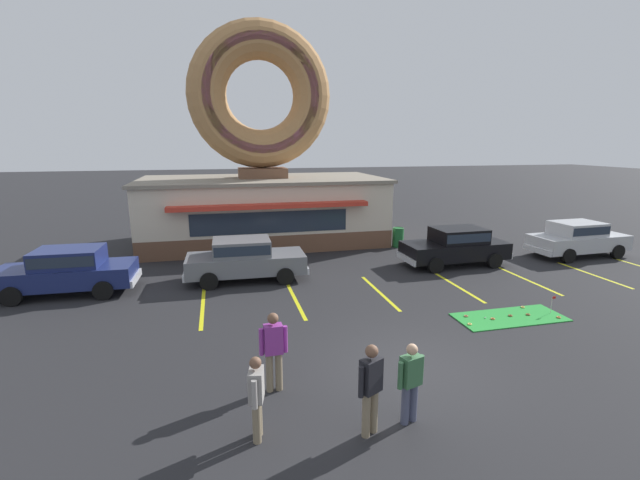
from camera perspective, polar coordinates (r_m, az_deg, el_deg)
The scene contains 27 objects.
ground_plane at distance 10.60m, azimuth 11.70°, elevation -16.34°, with size 160.00×160.00×0.00m, color #232326.
donut_shop_building at distance 22.43m, azimuth -7.68°, elevation 9.19°, with size 12.30×6.75×10.96m.
putting_mat at distance 14.21m, azimuth 23.96°, elevation -9.40°, with size 3.29×1.33×0.03m, color green.
mini_donut_near_left at distance 13.74m, azimuth 18.90°, elevation -9.56°, with size 0.13×0.13×0.04m, color #A5724C.
mini_donut_near_right at distance 14.56m, azimuth 25.99°, elevation -8.92°, with size 0.13×0.13×0.04m, color brown.
mini_donut_mid_left at distance 13.21m, azimuth 19.33°, elevation -10.53°, with size 0.13×0.13×0.04m, color #E5C666.
mini_donut_mid_centre at distance 15.11m, azimuth 25.42°, elevation -8.08°, with size 0.13×0.13×0.04m, color #E5C666.
mini_donut_mid_right at distance 14.26m, azimuth 24.04°, elevation -9.18°, with size 0.13×0.13×0.04m, color brown.
mini_donut_far_left at distance 14.76m, azimuth 29.22°, elevation -8.98°, with size 0.13×0.13×0.04m, color #D17F47.
mini_donut_far_centre at distance 13.82m, azimuth 22.05°, elevation -9.70°, with size 0.13×0.13×0.04m, color #D17F47.
golf_ball at distance 13.80m, azimuth 21.17°, elevation -9.63°, with size 0.04×0.04×0.04m, color white.
putting_flag_pin at distance 14.92m, azimuth 28.63°, elevation -7.09°, with size 0.13×0.01×0.55m.
car_navy at distance 17.10m, azimuth -30.65°, elevation -3.39°, with size 4.59×2.05×1.60m.
car_grey at distance 16.43m, azimuth -10.01°, elevation -2.35°, with size 4.59×2.05×1.60m.
car_silver at distance 22.92m, azimuth 31.12°, elevation 0.28°, with size 4.62×2.10×1.60m.
car_black at distance 19.10m, azimuth 17.66°, elevation -0.63°, with size 4.59×2.04×1.60m.
pedestrian_blue_sweater_man at distance 7.97m, azimuth 6.78°, elevation -18.68°, with size 0.54×0.39×1.74m.
pedestrian_hooded_kid at distance 9.18m, azimuth -6.20°, elevation -14.12°, with size 0.60×0.26×1.74m.
pedestrian_leather_jacket_man at distance 8.43m, azimuth 11.98°, elevation -17.77°, with size 0.57×0.34×1.58m.
pedestrian_clipboard_woman at distance 7.94m, azimuth -8.46°, elevation -19.72°, with size 0.32×0.58×1.57m.
trash_bin at distance 21.83m, azimuth 10.36°, elevation 0.40°, with size 0.57×0.57×0.97m.
parking_stripe_far_left at distance 14.29m, azimuth -15.38°, elevation -8.64°, with size 0.12×3.60×0.01m, color yellow.
parking_stripe_left at distance 14.46m, azimuth -3.32°, elevation -7.91°, with size 0.12×3.60×0.01m, color yellow.
parking_stripe_mid_left at distance 15.24m, azimuth 7.93°, elevation -6.92°, with size 0.12×3.60×0.01m, color yellow.
parking_stripe_centre at distance 16.53m, azimuth 17.73°, elevation -5.84°, with size 0.12×3.60×0.01m, color yellow.
parking_stripe_mid_right at distance 18.22m, azimuth 25.87°, elevation -4.81°, with size 0.12×3.60×0.01m, color yellow.
parking_stripe_right at distance 20.23m, azimuth 32.50°, elevation -3.89°, with size 0.12×3.60×0.01m, color yellow.
Camera 1 is at (-4.11, -8.33, 5.12)m, focal length 24.00 mm.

